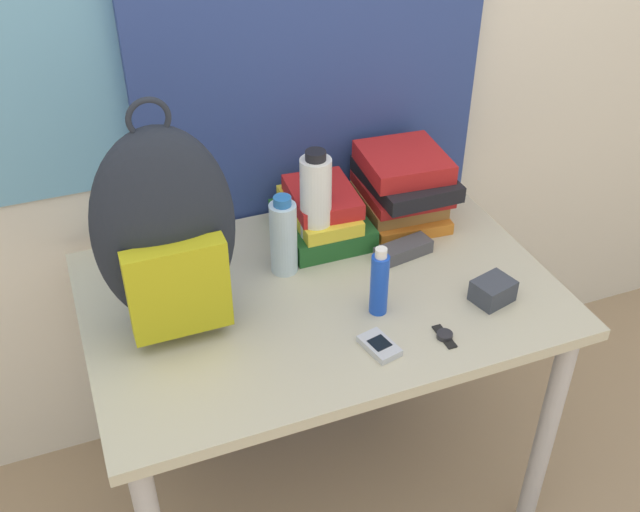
{
  "coord_description": "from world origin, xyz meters",
  "views": [
    {
      "loc": [
        -0.51,
        -0.95,
        1.88
      ],
      "look_at": [
        0.0,
        0.37,
        0.86
      ],
      "focal_mm": 42.0,
      "sensor_mm": 36.0,
      "label": 1
    }
  ],
  "objects_px": {
    "sunscreen_bottle": "(379,283)",
    "camera_pouch": "(493,291)",
    "wristwatch": "(445,336)",
    "sports_bottle": "(316,207)",
    "book_stack_left": "(321,215)",
    "water_bottle": "(283,237)",
    "sunglasses_case": "(403,250)",
    "cell_phone": "(379,346)",
    "book_stack_center": "(402,185)",
    "backpack": "(166,236)"
  },
  "relations": [
    {
      "from": "sports_bottle",
      "to": "wristwatch",
      "type": "bearing_deg",
      "value": -69.53
    },
    {
      "from": "sunscreen_bottle",
      "to": "camera_pouch",
      "type": "height_order",
      "value": "sunscreen_bottle"
    },
    {
      "from": "camera_pouch",
      "to": "wristwatch",
      "type": "bearing_deg",
      "value": -155.56
    },
    {
      "from": "water_bottle",
      "to": "sports_bottle",
      "type": "height_order",
      "value": "sports_bottle"
    },
    {
      "from": "backpack",
      "to": "cell_phone",
      "type": "xyz_separation_m",
      "value": [
        0.39,
        -0.25,
        -0.23
      ]
    },
    {
      "from": "water_bottle",
      "to": "sports_bottle",
      "type": "bearing_deg",
      "value": 20.73
    },
    {
      "from": "camera_pouch",
      "to": "wristwatch",
      "type": "relative_size",
      "value": 1.34
    },
    {
      "from": "wristwatch",
      "to": "water_bottle",
      "type": "bearing_deg",
      "value": 124.19
    },
    {
      "from": "camera_pouch",
      "to": "wristwatch",
      "type": "distance_m",
      "value": 0.19
    },
    {
      "from": "sunscreen_bottle",
      "to": "cell_phone",
      "type": "distance_m",
      "value": 0.15
    },
    {
      "from": "sports_bottle",
      "to": "wristwatch",
      "type": "height_order",
      "value": "sports_bottle"
    },
    {
      "from": "book_stack_center",
      "to": "sports_bottle",
      "type": "xyz_separation_m",
      "value": [
        -0.28,
        -0.08,
        0.04
      ]
    },
    {
      "from": "backpack",
      "to": "water_bottle",
      "type": "xyz_separation_m",
      "value": [
        0.29,
        0.09,
        -0.13
      ]
    },
    {
      "from": "sunglasses_case",
      "to": "camera_pouch",
      "type": "distance_m",
      "value": 0.26
    },
    {
      "from": "sports_bottle",
      "to": "sunglasses_case",
      "type": "height_order",
      "value": "sports_bottle"
    },
    {
      "from": "sunglasses_case",
      "to": "wristwatch",
      "type": "distance_m",
      "value": 0.32
    },
    {
      "from": "water_bottle",
      "to": "cell_phone",
      "type": "xyz_separation_m",
      "value": [
        0.1,
        -0.35,
        -0.09
      ]
    },
    {
      "from": "backpack",
      "to": "book_stack_center",
      "type": "bearing_deg",
      "value": 17.67
    },
    {
      "from": "sunscreen_bottle",
      "to": "wristwatch",
      "type": "xyz_separation_m",
      "value": [
        0.1,
        -0.14,
        -0.08
      ]
    },
    {
      "from": "sunscreen_bottle",
      "to": "water_bottle",
      "type": "bearing_deg",
      "value": 123.08
    },
    {
      "from": "backpack",
      "to": "sunscreen_bottle",
      "type": "xyz_separation_m",
      "value": [
        0.44,
        -0.14,
        -0.15
      ]
    },
    {
      "from": "water_bottle",
      "to": "book_stack_center",
      "type": "bearing_deg",
      "value": 17.42
    },
    {
      "from": "backpack",
      "to": "sunglasses_case",
      "type": "xyz_separation_m",
      "value": [
        0.59,
        0.04,
        -0.22
      ]
    },
    {
      "from": "book_stack_center",
      "to": "sunglasses_case",
      "type": "distance_m",
      "value": 0.21
    },
    {
      "from": "cell_phone",
      "to": "wristwatch",
      "type": "relative_size",
      "value": 1.31
    },
    {
      "from": "camera_pouch",
      "to": "book_stack_center",
      "type": "bearing_deg",
      "value": 95.28
    },
    {
      "from": "sunscreen_bottle",
      "to": "sunglasses_case",
      "type": "height_order",
      "value": "sunscreen_bottle"
    },
    {
      "from": "backpack",
      "to": "wristwatch",
      "type": "distance_m",
      "value": 0.65
    },
    {
      "from": "wristwatch",
      "to": "book_stack_left",
      "type": "bearing_deg",
      "value": 102.39
    },
    {
      "from": "cell_phone",
      "to": "camera_pouch",
      "type": "height_order",
      "value": "camera_pouch"
    },
    {
      "from": "cell_phone",
      "to": "sunglasses_case",
      "type": "height_order",
      "value": "sunglasses_case"
    },
    {
      "from": "camera_pouch",
      "to": "sunglasses_case",
      "type": "bearing_deg",
      "value": 115.92
    },
    {
      "from": "wristwatch",
      "to": "camera_pouch",
      "type": "bearing_deg",
      "value": 24.44
    },
    {
      "from": "book_stack_left",
      "to": "camera_pouch",
      "type": "xyz_separation_m",
      "value": [
        0.27,
        -0.41,
        -0.03
      ]
    },
    {
      "from": "sunglasses_case",
      "to": "book_stack_left",
      "type": "bearing_deg",
      "value": 133.35
    },
    {
      "from": "book_stack_left",
      "to": "cell_phone",
      "type": "xyz_separation_m",
      "value": [
        -0.04,
        -0.46,
        -0.05
      ]
    },
    {
      "from": "book_stack_center",
      "to": "sunscreen_bottle",
      "type": "relative_size",
      "value": 1.54
    },
    {
      "from": "water_bottle",
      "to": "cell_phone",
      "type": "height_order",
      "value": "water_bottle"
    },
    {
      "from": "book_stack_center",
      "to": "water_bottle",
      "type": "xyz_separation_m",
      "value": [
        -0.38,
        -0.12,
        0.0
      ]
    },
    {
      "from": "book_stack_left",
      "to": "cell_phone",
      "type": "relative_size",
      "value": 2.49
    },
    {
      "from": "sunscreen_bottle",
      "to": "wristwatch",
      "type": "height_order",
      "value": "sunscreen_bottle"
    },
    {
      "from": "sunglasses_case",
      "to": "wristwatch",
      "type": "height_order",
      "value": "sunglasses_case"
    },
    {
      "from": "cell_phone",
      "to": "wristwatch",
      "type": "height_order",
      "value": "cell_phone"
    },
    {
      "from": "book_stack_left",
      "to": "sunglasses_case",
      "type": "relative_size",
      "value": 1.66
    },
    {
      "from": "book_stack_center",
      "to": "sunglasses_case",
      "type": "xyz_separation_m",
      "value": [
        -0.08,
        -0.17,
        -0.08
      ]
    },
    {
      "from": "sports_bottle",
      "to": "wristwatch",
      "type": "distance_m",
      "value": 0.45
    },
    {
      "from": "water_bottle",
      "to": "cell_phone",
      "type": "relative_size",
      "value": 2.03
    },
    {
      "from": "sports_bottle",
      "to": "sunglasses_case",
      "type": "xyz_separation_m",
      "value": [
        0.2,
        -0.09,
        -0.12
      ]
    },
    {
      "from": "water_bottle",
      "to": "sunglasses_case",
      "type": "height_order",
      "value": "water_bottle"
    },
    {
      "from": "book_stack_center",
      "to": "camera_pouch",
      "type": "xyz_separation_m",
      "value": [
        0.04,
        -0.41,
        -0.07
      ]
    }
  ]
}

